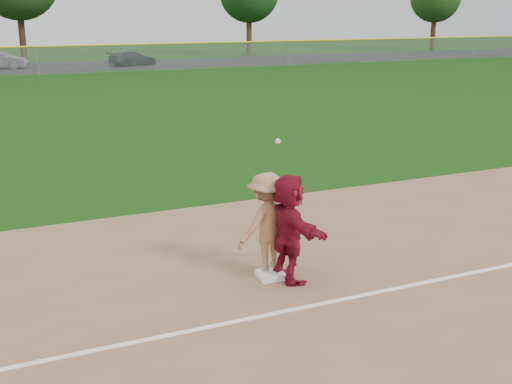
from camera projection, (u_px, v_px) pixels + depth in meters
name	position (u px, v px, depth m)	size (l,w,h in m)	color
ground	(292.00, 287.00, 10.91)	(160.00, 160.00, 0.00)	#143C0B
foul_line	(315.00, 305.00, 10.20)	(60.00, 0.10, 0.01)	white
parking_asphalt	(31.00, 68.00, 51.34)	(120.00, 10.00, 0.01)	black
first_base	(271.00, 275.00, 11.25)	(0.45, 0.45, 0.10)	white
base_runner	(289.00, 228.00, 10.93)	(1.76, 0.56, 1.90)	maroon
car_right	(133.00, 58.00, 53.34)	(1.66, 4.07, 1.18)	black
first_base_play	(267.00, 224.00, 11.22)	(1.33, 0.99, 2.46)	gray
outfield_fence	(36.00, 47.00, 45.53)	(110.00, 0.12, 110.00)	#999EA0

